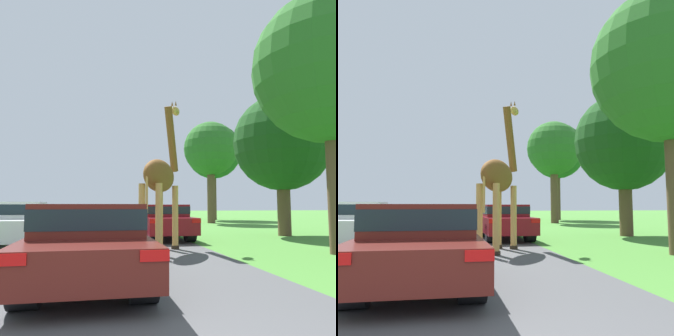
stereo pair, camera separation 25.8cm
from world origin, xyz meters
The scene contains 12 objects.
road centered at (0.00, 30.00, 0.00)m, with size 6.75×120.00×0.00m.
giraffe_near_road centered at (1.82, 9.01, 2.15)m, with size 1.84×2.70×4.94m.
car_lead_maroon centered at (-0.22, 4.86, 0.75)m, with size 1.96×4.46×1.38m.
car_queue_right centered at (-1.81, 23.13, 0.75)m, with size 1.96×4.35×1.41m.
car_queue_left centered at (0.35, 16.65, 0.74)m, with size 1.84×3.99×1.39m.
car_far_ahead centered at (2.63, 12.60, 0.74)m, with size 1.82×4.09×1.38m.
car_verge_right centered at (2.59, 25.91, 0.74)m, with size 1.96×4.07×1.39m.
car_rear_follower centered at (-2.66, 11.36, 0.77)m, with size 1.77×4.13×1.47m.
tree_left_edge centered at (8.52, 24.31, 5.62)m, with size 4.14×4.14×7.77m.
tree_centre_back centered at (10.63, 29.84, 6.36)m, with size 5.19×5.19×8.98m.
tree_right_cluster centered at (8.21, 13.12, 4.19)m, with size 4.43×4.43×6.44m.
tree_mid_field centered at (6.52, 7.35, 5.36)m, with size 4.43×4.43×7.60m.
Camera 1 is at (-0.12, -1.57, 1.37)m, focal length 38.00 mm.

